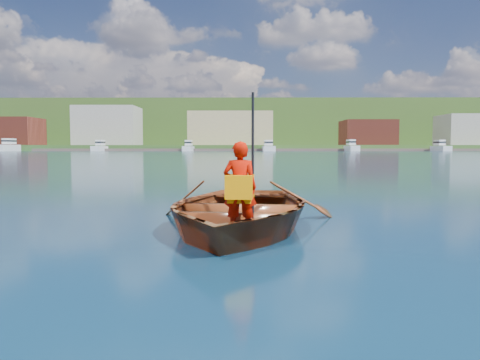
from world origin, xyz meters
The scene contains 8 objects.
ground centered at (0.00, 0.00, 0.00)m, with size 600.00×600.00×0.00m.
rowboat centered at (-0.48, -0.05, 0.28)m, with size 3.47×4.52×0.87m.
child_paddler centered at (-0.43, -0.96, 0.69)m, with size 0.46×0.37×1.80m.
shoreline centered at (0.00, 236.61, 10.32)m, with size 400.00×140.00×22.00m.
dock centered at (11.49, 148.00, 0.40)m, with size 160.03×10.38×0.80m.
waterfront_buildings centered at (-7.74, 165.00, 7.74)m, with size 202.00×16.00×14.00m.
marina_yachts centered at (-8.31, 143.31, 1.34)m, with size 141.92×13.30×4.31m.
hillside_trees centered at (42.83, 249.24, 20.26)m, with size 304.34×79.07×25.26m.
Camera 1 is at (-0.39, -6.87, 1.20)m, focal length 35.00 mm.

